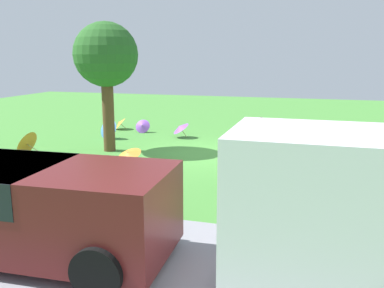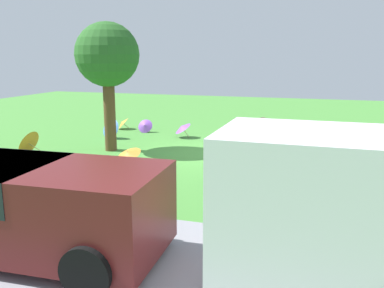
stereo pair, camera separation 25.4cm
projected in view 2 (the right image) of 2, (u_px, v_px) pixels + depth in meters
name	position (u px, v px, depth m)	size (l,w,h in m)	color
ground	(205.00, 154.00, 14.05)	(40.00, 40.00, 0.00)	#478C38
road_strip	(72.00, 261.00, 6.71)	(40.00, 4.31, 0.01)	gray
van_dark	(18.00, 200.00, 6.90)	(4.67, 2.28, 1.53)	#591919
box_trailer_white	(346.00, 213.00, 5.23)	(3.21, 2.01, 2.34)	white
park_bench	(358.00, 192.00, 8.67)	(1.63, 0.59, 0.90)	brown
shade_tree	(107.00, 57.00, 13.93)	(2.16, 2.16, 4.37)	brown
parasol_pink_0	(267.00, 124.00, 17.61)	(0.97, 0.88, 0.79)	tan
parasol_blue_0	(109.00, 128.00, 16.53)	(0.95, 0.82, 0.84)	tan
parasol_red_0	(363.00, 132.00, 16.27)	(0.67, 0.75, 0.65)	tan
parasol_purple_0	(274.00, 135.00, 15.40)	(0.75, 0.77, 0.75)	tan
parasol_pink_1	(341.00, 145.00, 14.02)	(0.60, 0.55, 0.59)	tan
parasol_purple_1	(182.00, 127.00, 16.75)	(0.93, 0.95, 0.68)	tan
parasol_orange_0	(128.00, 153.00, 12.22)	(1.01, 1.00, 0.66)	tan
parasol_orange_1	(122.00, 123.00, 18.73)	(0.73, 0.81, 0.57)	tan
parasol_purple_2	(145.00, 126.00, 17.90)	(0.66, 0.66, 0.60)	tan
parasol_orange_2	(26.00, 142.00, 13.77)	(0.84, 0.92, 0.90)	tan
parasol_teal_1	(341.00, 169.00, 10.96)	(0.68, 0.64, 0.65)	tan
parasol_blue_5	(316.00, 151.00, 12.78)	(0.94, 0.82, 0.75)	tan
parasol_blue_7	(251.00, 175.00, 10.14)	(0.92, 1.03, 0.82)	tan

